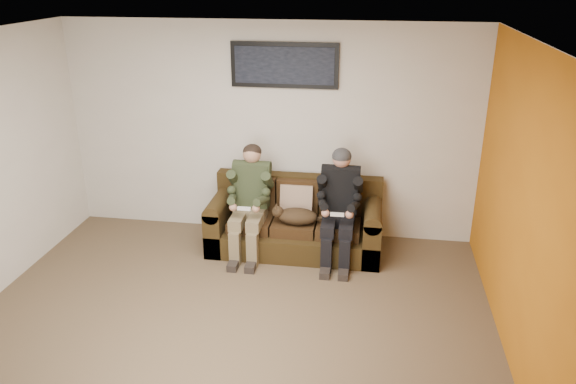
% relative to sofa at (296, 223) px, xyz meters
% --- Properties ---
extents(floor, '(5.00, 5.00, 0.00)m').
position_rel_sofa_xyz_m(floor, '(-0.39, -1.82, -0.31)').
color(floor, brown).
rests_on(floor, ground).
extents(ceiling, '(5.00, 5.00, 0.00)m').
position_rel_sofa_xyz_m(ceiling, '(-0.39, -1.82, 2.29)').
color(ceiling, silver).
rests_on(ceiling, ground).
extents(wall_back, '(5.00, 0.00, 5.00)m').
position_rel_sofa_xyz_m(wall_back, '(-0.39, 0.43, 0.99)').
color(wall_back, beige).
rests_on(wall_back, ground).
extents(wall_right, '(0.00, 4.50, 4.50)m').
position_rel_sofa_xyz_m(wall_right, '(2.11, -1.82, 0.99)').
color(wall_right, beige).
rests_on(wall_right, ground).
extents(accent_wall_right, '(0.00, 4.50, 4.50)m').
position_rel_sofa_xyz_m(accent_wall_right, '(2.10, -1.82, 0.99)').
color(accent_wall_right, '#B76512').
rests_on(accent_wall_right, ground).
extents(sofa, '(2.01, 0.87, 0.82)m').
position_rel_sofa_xyz_m(sofa, '(0.00, 0.00, 0.00)').
color(sofa, '#34250F').
rests_on(sofa, ground).
extents(throw_pillow, '(0.38, 0.18, 0.38)m').
position_rel_sofa_xyz_m(throw_pillow, '(0.00, 0.04, 0.27)').
color(throw_pillow, tan).
rests_on(throw_pillow, sofa).
extents(throw_blanket, '(0.41, 0.20, 0.07)m').
position_rel_sofa_xyz_m(throw_blanket, '(-0.61, 0.25, 0.51)').
color(throw_blanket, '#C5A991').
rests_on(throw_blanket, sofa).
extents(person_left, '(0.51, 0.87, 1.26)m').
position_rel_sofa_xyz_m(person_left, '(-0.52, -0.17, 0.39)').
color(person_left, '#77684A').
rests_on(person_left, sofa).
extents(person_right, '(0.51, 0.86, 1.27)m').
position_rel_sofa_xyz_m(person_right, '(0.52, -0.17, 0.39)').
color(person_right, black).
rests_on(person_right, sofa).
extents(cat, '(0.66, 0.26, 0.24)m').
position_rel_sofa_xyz_m(cat, '(0.03, -0.23, 0.19)').
color(cat, '#412D19').
rests_on(cat, sofa).
extents(framed_poster, '(1.25, 0.05, 0.52)m').
position_rel_sofa_xyz_m(framed_poster, '(-0.20, 0.39, 1.79)').
color(framed_poster, black).
rests_on(framed_poster, wall_back).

